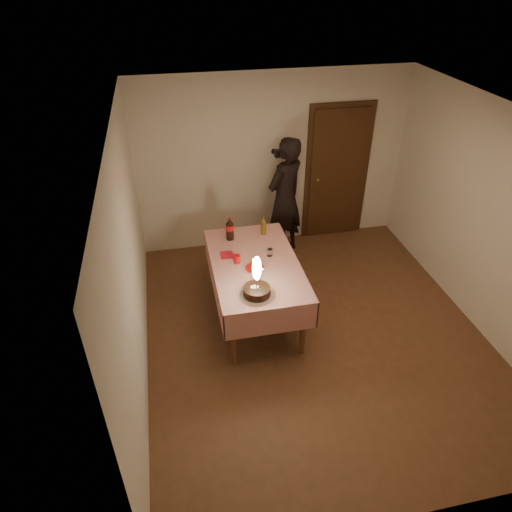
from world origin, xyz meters
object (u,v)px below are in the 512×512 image
(red_cup, at_px, (237,259))
(cola_bottle, at_px, (230,229))
(clear_cup, at_px, (270,252))
(birthday_cake, at_px, (257,286))
(photographer, at_px, (285,198))
(dining_table, at_px, (255,270))
(amber_bottle_right, at_px, (263,226))
(red_plate, at_px, (255,268))

(red_cup, bearing_deg, cola_bottle, 89.53)
(clear_cup, bearing_deg, birthday_cake, -113.56)
(photographer, bearing_deg, red_cup, -124.71)
(dining_table, height_order, birthday_cake, birthday_cake)
(dining_table, height_order, photographer, photographer)
(dining_table, xyz_separation_m, amber_bottle_right, (0.24, 0.62, 0.23))
(dining_table, xyz_separation_m, clear_cup, (0.20, 0.11, 0.15))
(dining_table, xyz_separation_m, photographer, (0.73, 1.40, 0.19))
(amber_bottle_right, bearing_deg, photographer, 57.73)
(amber_bottle_right, distance_m, photographer, 0.92)
(amber_bottle_right, height_order, photographer, photographer)
(dining_table, height_order, cola_bottle, cola_bottle)
(clear_cup, height_order, photographer, photographer)
(clear_cup, xyz_separation_m, photographer, (0.52, 1.29, 0.04))
(clear_cup, distance_m, cola_bottle, 0.63)
(red_plate, distance_m, photographer, 1.68)
(birthday_cake, xyz_separation_m, clear_cup, (0.31, 0.70, -0.07))
(birthday_cake, bearing_deg, dining_table, 80.00)
(clear_cup, relative_size, cola_bottle, 0.28)
(red_cup, distance_m, amber_bottle_right, 0.73)
(red_cup, relative_size, photographer, 0.06)
(clear_cup, bearing_deg, cola_bottle, 130.77)
(cola_bottle, bearing_deg, red_cup, -90.47)
(clear_cup, bearing_deg, photographer, 67.80)
(red_cup, distance_m, clear_cup, 0.42)
(red_cup, height_order, cola_bottle, cola_bottle)
(red_cup, xyz_separation_m, cola_bottle, (0.00, 0.54, 0.10))
(dining_table, xyz_separation_m, birthday_cake, (-0.10, -0.59, 0.22))
(red_plate, height_order, amber_bottle_right, amber_bottle_right)
(birthday_cake, height_order, photographer, photographer)
(dining_table, bearing_deg, red_cup, 167.90)
(red_cup, xyz_separation_m, amber_bottle_right, (0.45, 0.58, 0.07))
(red_cup, relative_size, clear_cup, 1.11)
(red_plate, xyz_separation_m, red_cup, (-0.18, 0.15, 0.05))
(red_cup, height_order, photographer, photographer)
(amber_bottle_right, bearing_deg, birthday_cake, -105.76)
(birthday_cake, distance_m, clear_cup, 0.77)
(amber_bottle_right, bearing_deg, clear_cup, -94.00)
(red_plate, relative_size, clear_cup, 2.44)
(red_cup, xyz_separation_m, clear_cup, (0.41, 0.07, -0.01))
(clear_cup, height_order, amber_bottle_right, amber_bottle_right)
(red_plate, distance_m, red_cup, 0.24)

